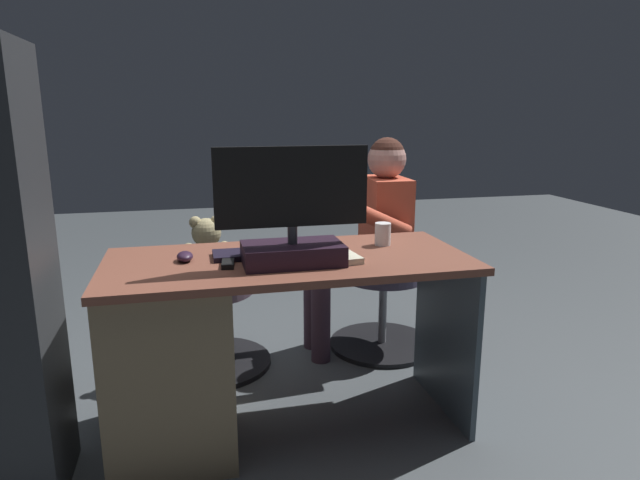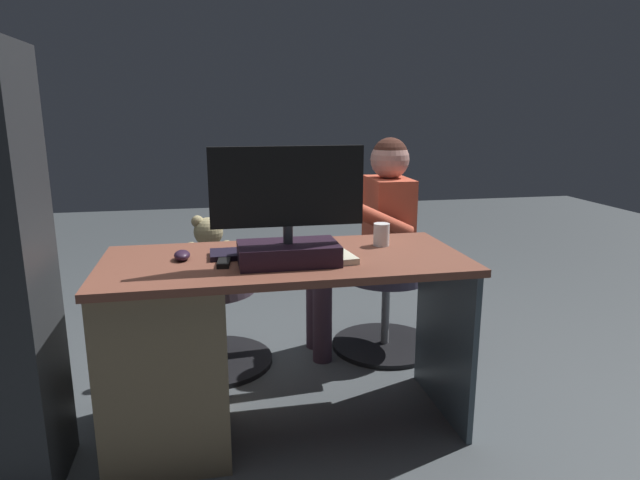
# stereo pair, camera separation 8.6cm
# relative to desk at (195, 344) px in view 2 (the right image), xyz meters

# --- Properties ---
(ground_plane) EXTENTS (10.00, 10.00, 0.00)m
(ground_plane) POSITION_rel_desk_xyz_m (-0.36, -0.31, -0.39)
(ground_plane) COLOR #474D51
(desk) EXTENTS (1.39, 0.63, 0.72)m
(desk) POSITION_rel_desk_xyz_m (0.00, 0.00, 0.00)
(desk) COLOR brown
(desk) RESTS_ON ground_plane
(monitor) EXTENTS (0.56, 0.21, 0.43)m
(monitor) POSITION_rel_desk_xyz_m (-0.35, 0.08, 0.47)
(monitor) COLOR black
(monitor) RESTS_ON desk
(keyboard) EXTENTS (0.42, 0.14, 0.02)m
(keyboard) POSITION_rel_desk_xyz_m (-0.28, -0.05, 0.34)
(keyboard) COLOR black
(keyboard) RESTS_ON desk
(computer_mouse) EXTENTS (0.06, 0.10, 0.04)m
(computer_mouse) POSITION_rel_desk_xyz_m (0.03, -0.04, 0.35)
(computer_mouse) COLOR #2F1C32
(computer_mouse) RESTS_ON desk
(cup) EXTENTS (0.07, 0.07, 0.09)m
(cup) POSITION_rel_desk_xyz_m (-0.78, -0.11, 0.38)
(cup) COLOR white
(cup) RESTS_ON desk
(tv_remote) EXTENTS (0.06, 0.15, 0.02)m
(tv_remote) POSITION_rel_desk_xyz_m (-0.12, 0.04, 0.34)
(tv_remote) COLOR black
(tv_remote) RESTS_ON desk
(notebook_binder) EXTENTS (0.26, 0.33, 0.02)m
(notebook_binder) POSITION_rel_desk_xyz_m (-0.48, 0.03, 0.34)
(notebook_binder) COLOR beige
(notebook_binder) RESTS_ON desk
(office_chair_teddy) EXTENTS (0.59, 0.59, 0.45)m
(office_chair_teddy) POSITION_rel_desk_xyz_m (-0.07, -0.64, -0.14)
(office_chair_teddy) COLOR black
(office_chair_teddy) RESTS_ON ground_plane
(teddy_bear) EXTENTS (0.23, 0.23, 0.33)m
(teddy_bear) POSITION_rel_desk_xyz_m (-0.07, -0.65, 0.21)
(teddy_bear) COLOR tan
(teddy_bear) RESTS_ON office_chair_teddy
(visitor_chair) EXTENTS (0.57, 0.57, 0.45)m
(visitor_chair) POSITION_rel_desk_xyz_m (-0.99, -0.66, -0.14)
(visitor_chair) COLOR black
(visitor_chair) RESTS_ON ground_plane
(person) EXTENTS (0.53, 0.48, 1.14)m
(person) POSITION_rel_desk_xyz_m (-0.90, -0.65, 0.29)
(person) COLOR #D6573C
(person) RESTS_ON ground_plane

